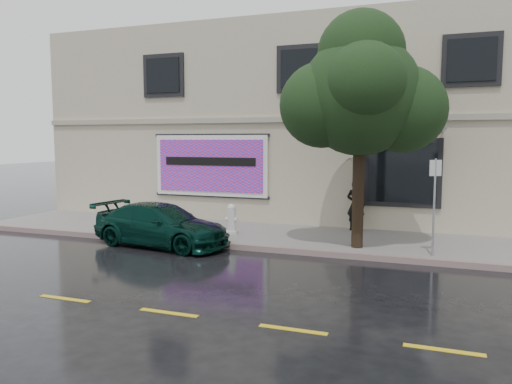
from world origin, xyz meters
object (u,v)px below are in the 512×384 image
(car, at_px, (161,225))
(fire_hydrant, at_px, (232,219))
(street_tree, at_px, (360,96))
(pedestrian, at_px, (356,205))

(car, xyz_separation_m, fire_hydrant, (1.45, 1.59, -0.00))
(street_tree, bearing_deg, pedestrian, 100.05)
(car, bearing_deg, fire_hydrant, -34.26)
(car, distance_m, pedestrian, 5.91)
(street_tree, xyz_separation_m, fire_hydrant, (-3.80, 0.59, -3.45))
(pedestrian, xyz_separation_m, street_tree, (0.43, -2.40, 3.09))
(car, relative_size, pedestrian, 2.56)
(pedestrian, height_order, street_tree, street_tree)
(car, distance_m, fire_hydrant, 2.15)
(pedestrian, relative_size, street_tree, 0.29)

